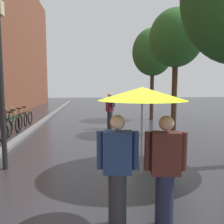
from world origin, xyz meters
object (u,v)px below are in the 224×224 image
parked_bicycle_6 (9,122)px  parked_bicycle_8 (21,117)px  parked_bicycle_5 (5,125)px  street_tree_1 (176,39)px  street_lamp_post (1,73)px  street_tree_2 (153,52)px  couple_under_umbrella (142,132)px  pedestrian_walking_midground (110,110)px  parked_bicycle_7 (15,119)px

parked_bicycle_6 → parked_bicycle_8: bearing=88.1°
parked_bicycle_5 → street_tree_1: bearing=-4.8°
street_tree_1 → street_lamp_post: 7.19m
street_tree_2 → parked_bicycle_5: (-7.50, -3.56, -3.70)m
couple_under_umbrella → pedestrian_walking_midground: 7.86m
street_tree_1 → pedestrian_walking_midground: size_ratio=3.08×
parked_bicycle_7 → parked_bicycle_5: bearing=-86.5°
pedestrian_walking_midground → parked_bicycle_6: bearing=177.5°
parked_bicycle_8 → couple_under_umbrella: bearing=-65.4°
street_tree_2 → couple_under_umbrella: 11.53m
parked_bicycle_7 → street_lamp_post: 6.76m
parked_bicycle_5 → pedestrian_walking_midground: (4.65, 0.64, 0.54)m
parked_bicycle_5 → parked_bicycle_8: 2.52m
street_lamp_post → pedestrian_walking_midground: size_ratio=2.31×
street_tree_1 → couple_under_umbrella: (-2.95, -6.59, -2.64)m
parked_bicycle_7 → couple_under_umbrella: (4.49, -8.87, 1.02)m
couple_under_umbrella → street_lamp_post: street_lamp_post is taller
couple_under_umbrella → street_lamp_post: size_ratio=0.51×
street_tree_2 → parked_bicycle_6: bearing=-160.4°
couple_under_umbrella → street_tree_1: bearing=65.9°
parked_bicycle_5 → pedestrian_walking_midground: pedestrian_walking_midground is taller
street_tree_1 → pedestrian_walking_midground: street_tree_1 is taller
parked_bicycle_5 → pedestrian_walking_midground: bearing=7.8°
street_tree_2 → pedestrian_walking_midground: size_ratio=3.21×
parked_bicycle_7 → street_lamp_post: size_ratio=0.28×
parked_bicycle_5 → couple_under_umbrella: couple_under_umbrella is taller
street_tree_2 → couple_under_umbrella: (-3.11, -10.77, -2.68)m
street_tree_1 → parked_bicycle_5: bearing=175.2°
street_tree_1 → street_tree_2: street_tree_2 is taller
parked_bicycle_6 → pedestrian_walking_midground: 4.82m
parked_bicycle_7 → street_lamp_post: (1.69, -6.24, 1.97)m
street_tree_2 → parked_bicycle_6: (-7.63, -2.72, -3.70)m
parked_bicycle_8 → couple_under_umbrella: size_ratio=0.55×
parked_bicycle_6 → couple_under_umbrella: size_ratio=0.54×
parked_bicycle_6 → parked_bicycle_7: (0.03, 0.82, 0.00)m
parked_bicycle_6 → street_lamp_post: (1.72, -5.42, 1.97)m
parked_bicycle_8 → parked_bicycle_7: bearing=-91.9°
parked_bicycle_6 → couple_under_umbrella: bearing=-60.7°
parked_bicycle_7 → couple_under_umbrella: 9.99m
parked_bicycle_8 → street_lamp_post: (1.66, -7.10, 1.97)m
street_lamp_post → parked_bicycle_8: bearing=103.2°
street_tree_1 → parked_bicycle_8: bearing=157.1°
parked_bicycle_6 → street_lamp_post: street_lamp_post is taller
parked_bicycle_6 → couple_under_umbrella: 9.29m
parked_bicycle_5 → parked_bicycle_7: (-0.10, 1.66, 0.00)m
street_tree_1 → parked_bicycle_8: size_ratio=4.76×
street_tree_2 → couple_under_umbrella: size_ratio=2.74×
street_tree_2 → parked_bicycle_6: 8.91m
parked_bicycle_5 → couple_under_umbrella: bearing=-58.7°
parked_bicycle_5 → parked_bicycle_6: same height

